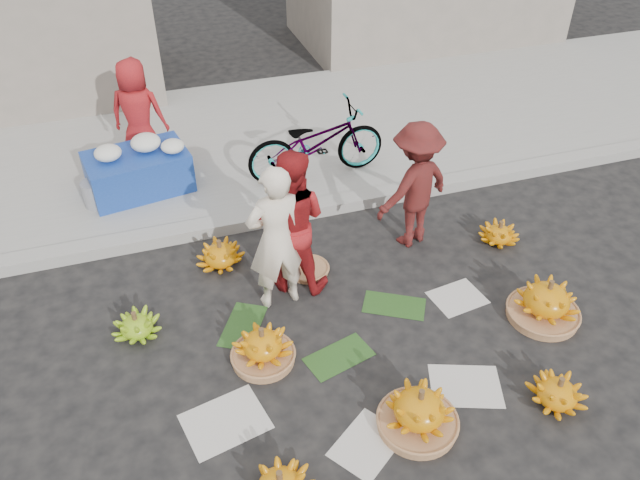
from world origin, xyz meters
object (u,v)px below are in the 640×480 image
object	(u,v)px
flower_table	(139,169)
bicycle	(316,142)
banana_bunch_0	(263,347)
banana_bunch_4	(546,302)
vendor_cream	(276,239)

from	to	relation	value
flower_table	bicycle	bearing A→B (deg)	-18.53
flower_table	bicycle	distance (m)	2.33
flower_table	bicycle	xyz separation A→B (m)	(2.30, -0.36, 0.19)
banana_bunch_0	flower_table	xyz separation A→B (m)	(-0.82, 3.28, 0.24)
banana_bunch_4	bicycle	distance (m)	3.57
vendor_cream	bicycle	world-z (taller)	vendor_cream
banana_bunch_0	banana_bunch_4	size ratio (longest dim) A/B	0.80
banana_bunch_0	vendor_cream	distance (m)	1.08
banana_bunch_4	flower_table	xyz separation A→B (m)	(-3.73, 3.60, 0.21)
banana_bunch_0	vendor_cream	size ratio (longest dim) A/B	0.36
banana_bunch_4	flower_table	bearing A→B (deg)	136.02
banana_bunch_4	vendor_cream	xyz separation A→B (m)	(-2.54, 1.10, 0.61)
banana_bunch_0	banana_bunch_4	world-z (taller)	banana_bunch_4
vendor_cream	bicycle	size ratio (longest dim) A/B	0.88
banana_bunch_4	vendor_cream	world-z (taller)	vendor_cream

